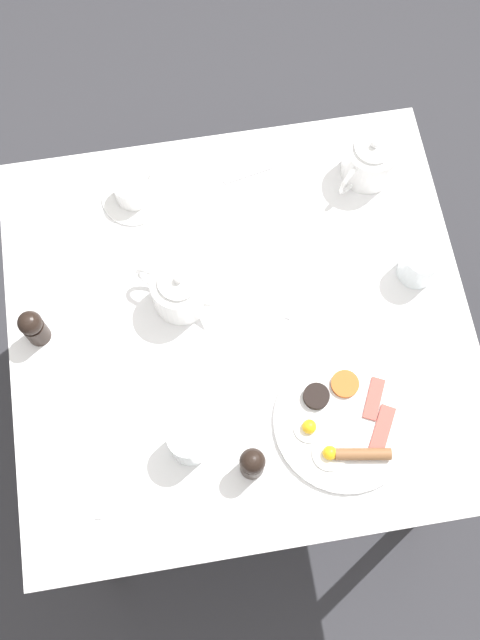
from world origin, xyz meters
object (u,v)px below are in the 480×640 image
teacup_with_saucer_left (133,192)px  water_glass_short (190,441)px  water_glass_tall (420,264)px  knife_by_plate (303,275)px  teapot_near (179,291)px  fork_by_plate (100,476)px  salt_grinder (252,463)px  teapot_far (369,160)px  breakfast_plate (344,422)px  pepper_grinder (33,327)px  spoon_for_tea (254,172)px

teacup_with_saucer_left → water_glass_short: size_ratio=1.42×
water_glass_tall → knife_by_plate: (-0.25, 0.03, -0.04)m
teacup_with_saucer_left → water_glass_short: water_glass_short is taller
teapot_near → fork_by_plate: 0.41m
water_glass_tall → salt_grinder: 0.56m
teapot_near → knife_by_plate: size_ratio=0.94×
water_glass_short → salt_grinder: (0.11, -0.06, 0.01)m
teapot_far → water_glass_short: (-0.49, -0.56, -0.00)m
breakfast_plate → salt_grinder: (-0.20, -0.06, 0.05)m
knife_by_plate → teapot_near: bearing=-177.4°
breakfast_plate → teapot_near: teapot_near is taller
teapot_far → knife_by_plate: (-0.19, -0.23, -0.05)m
teapot_far → water_glass_short: size_ratio=1.71×
teacup_with_saucer_left → pepper_grinder: size_ratio=1.33×
spoon_for_tea → teacup_with_saucer_left: bearing=-175.6°
pepper_grinder → teacup_with_saucer_left: bearing=51.6°
breakfast_plate → fork_by_plate: breakfast_plate is taller
water_glass_tall → spoon_for_tea: (-0.31, 0.31, -0.04)m
teapot_near → teapot_far: (0.47, 0.24, 0.00)m
teacup_with_saucer_left → fork_by_plate: (-0.14, -0.62, -0.03)m
salt_grinder → spoon_for_tea: bearing=80.0°
teacup_with_saucer_left → spoon_for_tea: 0.29m
fork_by_plate → spoon_for_tea: same height
salt_grinder → water_glass_short: bearing=151.0°
knife_by_plate → breakfast_plate: bearing=-86.7°
breakfast_plate → water_glass_short: size_ratio=2.87×
teapot_far → teacup_with_saucer_left: 0.54m
teapot_far → teacup_with_saucer_left: size_ratio=1.20×
teapot_far → water_glass_short: teapot_far is taller
teapot_far → salt_grinder: 0.73m
water_glass_tall → teapot_far: bearing=101.5°
spoon_for_tea → knife_by_plate: bearing=-77.2°
water_glass_short → fork_by_plate: size_ratio=0.61×
teapot_far → salt_grinder: size_ratio=1.60×
fork_by_plate → teapot_near: bearing=58.8°
salt_grinder → knife_by_plate: bearing=65.4°
water_glass_short → pepper_grinder: (-0.29, 0.29, 0.01)m
spoon_for_tea → pepper_grinder: bearing=-148.3°
breakfast_plate → spoon_for_tea: breakfast_plate is taller
breakfast_plate → water_glass_tall: bearing=53.4°
knife_by_plate → spoon_for_tea: bearing=102.8°
breakfast_plate → knife_by_plate: breakfast_plate is taller
teacup_with_saucer_left → fork_by_plate: teacup_with_saucer_left is taller
teapot_far → spoon_for_tea: 0.26m
pepper_grinder → knife_by_plate: pepper_grinder is taller
water_glass_short → fork_by_plate: (-0.19, -0.03, -0.05)m
pepper_grinder → water_glass_tall: bearing=1.0°
breakfast_plate → salt_grinder: salt_grinder is taller
pepper_grinder → teapot_far: bearing=19.7°
teapot_far → teapot_near: bearing=169.6°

